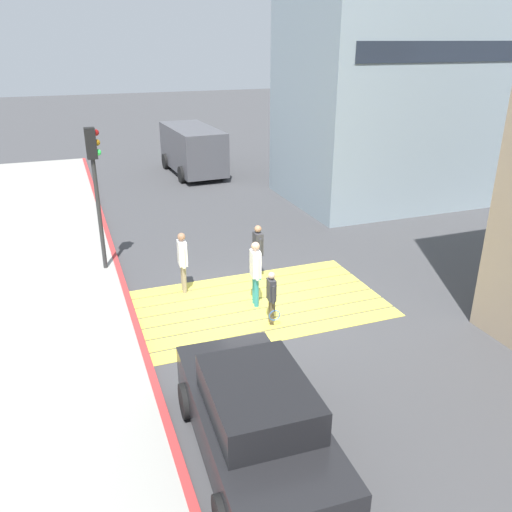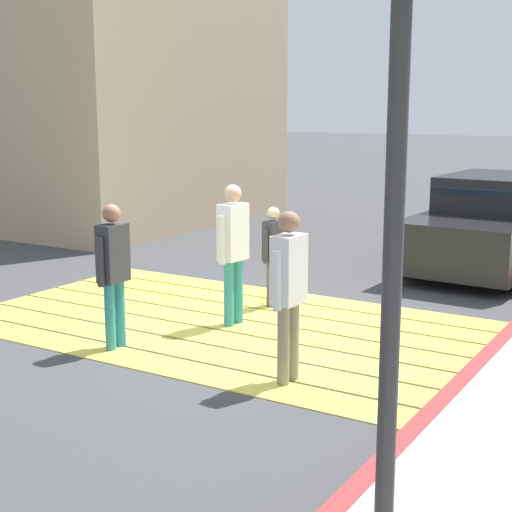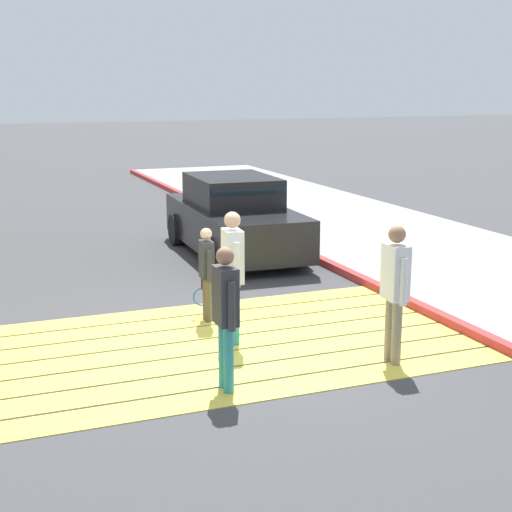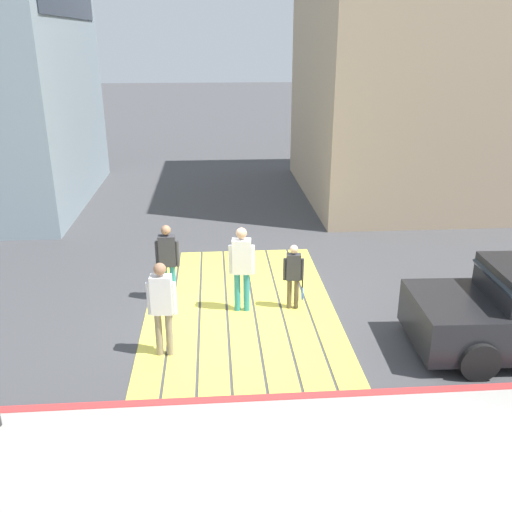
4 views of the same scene
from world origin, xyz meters
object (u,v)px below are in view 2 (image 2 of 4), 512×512
(car_parked_near_curb, at_px, (492,226))
(traffic_light_corner, at_px, (397,46))
(pedestrian_adult_trailing, at_px, (113,266))
(pedestrian_child_with_racket, at_px, (273,251))
(pedestrian_adult_lead, at_px, (233,244))
(pedestrian_adult_side, at_px, (289,285))

(car_parked_near_curb, bearing_deg, traffic_light_corner, 100.35)
(car_parked_near_curb, xyz_separation_m, pedestrian_adult_trailing, (2.48, 6.53, 0.22))
(pedestrian_adult_trailing, xyz_separation_m, pedestrian_child_with_racket, (-0.60, -2.52, -0.18))
(car_parked_near_curb, height_order, pedestrian_adult_lead, pedestrian_adult_lead)
(pedestrian_adult_lead, xyz_separation_m, pedestrian_adult_trailing, (0.62, 1.49, -0.07))
(pedestrian_child_with_racket, bearing_deg, pedestrian_adult_side, 122.95)
(traffic_light_corner, xyz_separation_m, pedestrian_adult_side, (1.87, -2.18, -2.04))
(pedestrian_adult_lead, relative_size, pedestrian_adult_side, 1.03)
(pedestrian_adult_lead, distance_m, pedestrian_adult_side, 2.12)
(car_parked_near_curb, distance_m, traffic_light_corner, 9.08)
(traffic_light_corner, bearing_deg, pedestrian_adult_side, -49.29)
(traffic_light_corner, xyz_separation_m, pedestrian_adult_trailing, (4.06, -2.11, -2.08))
(car_parked_near_curb, height_order, traffic_light_corner, traffic_light_corner)
(pedestrian_adult_trailing, bearing_deg, pedestrian_adult_lead, -112.70)
(pedestrian_adult_lead, bearing_deg, traffic_light_corner, 133.72)
(traffic_light_corner, height_order, pedestrian_adult_lead, traffic_light_corner)
(pedestrian_adult_trailing, height_order, pedestrian_adult_side, pedestrian_adult_side)
(pedestrian_adult_trailing, bearing_deg, pedestrian_adult_side, -178.35)
(pedestrian_adult_lead, relative_size, pedestrian_adult_trailing, 1.07)
(car_parked_near_curb, distance_m, pedestrian_adult_lead, 5.38)
(car_parked_near_curb, xyz_separation_m, pedestrian_adult_lead, (1.86, 5.04, 0.29))
(car_parked_near_curb, height_order, pedestrian_child_with_racket, car_parked_near_curb)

